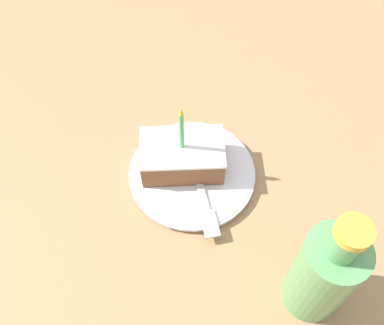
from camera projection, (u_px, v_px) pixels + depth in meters
ground_plane at (175, 179)px, 0.77m from camera, size 2.40×2.40×0.04m
plate at (192, 174)px, 0.75m from camera, size 0.21×0.21×0.02m
cake_slice at (182, 156)px, 0.73m from camera, size 0.08×0.13×0.15m
fork at (203, 197)px, 0.71m from camera, size 0.17×0.05×0.00m
bottle at (324, 273)px, 0.57m from camera, size 0.08×0.08×0.22m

